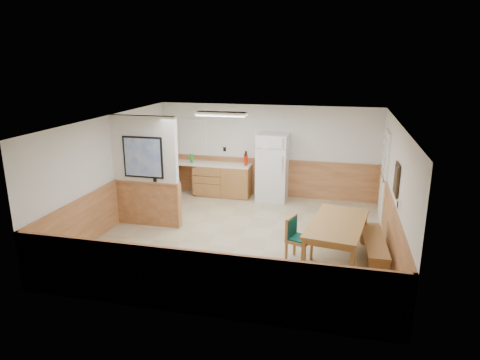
% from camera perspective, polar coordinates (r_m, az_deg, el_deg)
% --- Properties ---
extents(ground, '(6.00, 6.00, 0.00)m').
position_cam_1_polar(ground, '(9.24, 0.27, -7.55)').
color(ground, tan).
rests_on(ground, ground).
extents(ceiling, '(6.00, 6.00, 0.02)m').
position_cam_1_polar(ceiling, '(8.56, 0.29, 7.99)').
color(ceiling, white).
rests_on(ceiling, back_wall).
extents(back_wall, '(6.00, 0.02, 2.50)m').
position_cam_1_polar(back_wall, '(11.68, 3.64, 3.86)').
color(back_wall, white).
rests_on(back_wall, ground).
extents(right_wall, '(0.02, 6.00, 2.50)m').
position_cam_1_polar(right_wall, '(8.67, 19.97, -1.34)').
color(right_wall, white).
rests_on(right_wall, ground).
extents(left_wall, '(0.02, 6.00, 2.50)m').
position_cam_1_polar(left_wall, '(9.92, -16.85, 1.03)').
color(left_wall, white).
rests_on(left_wall, ground).
extents(wainscot_back, '(6.00, 0.04, 1.00)m').
position_cam_1_polar(wainscot_back, '(11.84, 3.56, 0.29)').
color(wainscot_back, tan).
rests_on(wainscot_back, ground).
extents(wainscot_right, '(0.04, 6.00, 1.00)m').
position_cam_1_polar(wainscot_right, '(8.91, 19.39, -5.95)').
color(wainscot_right, tan).
rests_on(wainscot_right, ground).
extents(wainscot_left, '(0.04, 6.00, 1.00)m').
position_cam_1_polar(wainscot_left, '(10.12, -16.42, -3.08)').
color(wainscot_left, tan).
rests_on(wainscot_left, ground).
extents(partition_wall, '(1.50, 0.20, 2.50)m').
position_cam_1_polar(partition_wall, '(9.74, -12.45, 0.98)').
color(partition_wall, white).
rests_on(partition_wall, ground).
extents(kitchen_counter, '(2.20, 0.61, 1.00)m').
position_cam_1_polar(kitchen_counter, '(11.83, -2.47, 0.09)').
color(kitchen_counter, '#AF6B3E').
rests_on(kitchen_counter, ground).
extents(exterior_door, '(0.07, 1.02, 2.15)m').
position_cam_1_polar(exterior_door, '(10.54, 18.63, 0.62)').
color(exterior_door, white).
rests_on(exterior_door, ground).
extents(kitchen_window, '(0.80, 0.04, 1.00)m').
position_cam_1_polar(kitchen_window, '(12.12, -6.22, 5.69)').
color(kitchen_window, white).
rests_on(kitchen_window, back_wall).
extents(wall_painting, '(0.04, 0.50, 0.60)m').
position_cam_1_polar(wall_painting, '(8.30, 20.14, 0.06)').
color(wall_painting, '#302113').
rests_on(wall_painting, right_wall).
extents(fluorescent_fixture, '(1.20, 0.30, 0.09)m').
position_cam_1_polar(fluorescent_fixture, '(10.02, -2.51, 8.82)').
color(fluorescent_fixture, white).
rests_on(fluorescent_fixture, ceiling).
extents(refrigerator, '(0.80, 0.73, 1.80)m').
position_cam_1_polar(refrigerator, '(11.37, 4.34, 1.69)').
color(refrigerator, silver).
rests_on(refrigerator, ground).
extents(dining_table, '(1.22, 2.01, 0.75)m').
position_cam_1_polar(dining_table, '(8.21, 12.84, -6.07)').
color(dining_table, '#AA7B3E').
rests_on(dining_table, ground).
extents(dining_bench, '(0.44, 1.71, 0.45)m').
position_cam_1_polar(dining_bench, '(8.43, 17.46, -8.14)').
color(dining_bench, '#AA7B3E').
rests_on(dining_bench, ground).
extents(dining_chair, '(0.67, 0.55, 0.85)m').
position_cam_1_polar(dining_chair, '(8.11, 7.40, -7.33)').
color(dining_chair, '#AA7B3E').
rests_on(dining_chair, ground).
extents(fire_extinguisher, '(0.12, 0.12, 0.39)m').
position_cam_1_polar(fire_extinguisher, '(11.50, 0.79, 2.80)').
color(fire_extinguisher, red).
rests_on(fire_extinguisher, kitchen_counter).
extents(soap_bottle, '(0.08, 0.08, 0.25)m').
position_cam_1_polar(soap_bottle, '(11.92, -6.48, 2.93)').
color(soap_bottle, '#1A912A').
rests_on(soap_bottle, kitchen_counter).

